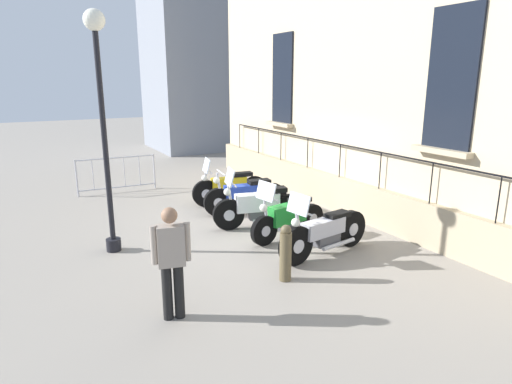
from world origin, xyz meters
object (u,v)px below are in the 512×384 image
(motorcycle_silver, at_px, (324,233))
(lamppost, at_px, (102,108))
(motorcycle_blue, at_px, (246,196))
(bollard, at_px, (286,253))
(motorcycle_green, at_px, (288,218))
(crowd_barrier, at_px, (117,173))
(motorcycle_yellow, at_px, (230,188))
(pedestrian_standing, at_px, (171,258))
(motorcycle_white, at_px, (259,207))

(motorcycle_silver, relative_size, lamppost, 0.50)
(motorcycle_blue, relative_size, bollard, 2.22)
(motorcycle_green, xyz_separation_m, crowd_barrier, (2.27, -5.62, 0.12))
(bollard, bearing_deg, motorcycle_yellow, -104.41)
(motorcycle_yellow, distance_m, motorcycle_silver, 3.95)
(motorcycle_blue, xyz_separation_m, lamppost, (3.38, 0.94, 2.29))
(motorcycle_yellow, distance_m, crowd_barrier, 3.59)
(motorcycle_green, height_order, motorcycle_silver, motorcycle_silver)
(crowd_barrier, distance_m, pedestrian_standing, 7.54)
(bollard, relative_size, pedestrian_standing, 0.60)
(motorcycle_silver, bearing_deg, motorcycle_blue, -89.09)
(lamppost, distance_m, bollard, 4.14)
(motorcycle_green, bearing_deg, motorcycle_white, -79.42)
(motorcycle_green, height_order, crowd_barrier, motorcycle_green)
(motorcycle_green, distance_m, pedestrian_standing, 3.64)
(crowd_barrier, bearing_deg, motorcycle_white, 114.14)
(motorcycle_blue, height_order, bollard, motorcycle_blue)
(motorcycle_yellow, distance_m, motorcycle_white, 1.96)
(motorcycle_yellow, distance_m, pedestrian_standing, 5.72)
(motorcycle_white, xyz_separation_m, lamppost, (3.14, -0.13, 2.26))
(motorcycle_yellow, height_order, crowd_barrier, motorcycle_yellow)
(motorcycle_yellow, relative_size, pedestrian_standing, 1.28)
(motorcycle_green, xyz_separation_m, pedestrian_standing, (3.09, 1.87, 0.45))
(motorcycle_white, relative_size, motorcycle_green, 1.08)
(crowd_barrier, height_order, bollard, crowd_barrier)
(bollard, bearing_deg, crowd_barrier, -80.81)
(motorcycle_green, xyz_separation_m, lamppost, (3.31, -1.06, 2.28))
(motorcycle_white, distance_m, motorcycle_silver, 2.03)
(pedestrian_standing, bearing_deg, bollard, -172.87)
(motorcycle_yellow, xyz_separation_m, crowd_barrier, (2.33, -2.74, 0.11))
(motorcycle_yellow, distance_m, lamppost, 4.45)
(motorcycle_yellow, relative_size, bollard, 2.13)
(motorcycle_white, distance_m, motorcycle_green, 0.95)
(motorcycle_blue, xyz_separation_m, pedestrian_standing, (3.15, 3.87, 0.46))
(motorcycle_white, bearing_deg, pedestrian_standing, 43.94)
(motorcycle_green, height_order, bollard, motorcycle_green)
(motorcycle_yellow, relative_size, motorcycle_blue, 0.96)
(lamppost, bearing_deg, motorcycle_yellow, -151.63)
(motorcycle_white, distance_m, lamppost, 3.87)
(motorcycle_yellow, height_order, motorcycle_white, motorcycle_white)
(pedestrian_standing, bearing_deg, motorcycle_silver, -165.93)
(bollard, bearing_deg, lamppost, -50.51)
(motorcycle_silver, distance_m, lamppost, 4.64)
(motorcycle_silver, bearing_deg, pedestrian_standing, 14.07)
(motorcycle_blue, bearing_deg, motorcycle_white, 77.27)
(motorcycle_white, height_order, lamppost, lamppost)
(motorcycle_silver, relative_size, pedestrian_standing, 1.37)
(lamppost, bearing_deg, motorcycle_blue, -164.49)
(bollard, distance_m, pedestrian_standing, 2.04)
(motorcycle_blue, height_order, crowd_barrier, motorcycle_blue)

